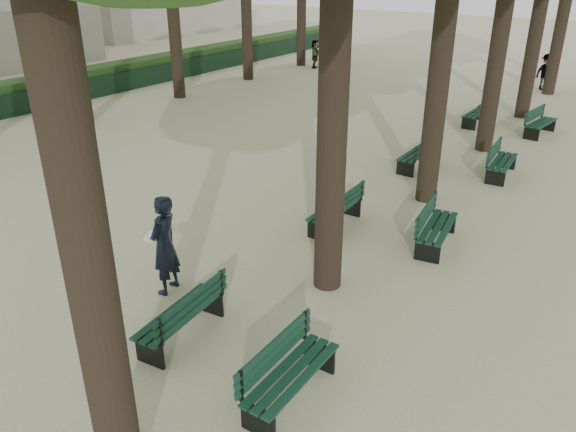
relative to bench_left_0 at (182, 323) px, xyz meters
The scene contains 15 objects.
ground 0.52m from the bench_left_0, 144.80° to the right, with size 120.00×120.00×0.00m, color beige.
bench_left_0 is the anchor object (origin of this frame).
bench_left_1 5.02m from the bench_left_0, 90.00° to the left, with size 0.61×1.81×0.92m.
bench_left_2 9.85m from the bench_left_0, 90.00° to the left, with size 0.60×1.81×0.92m.
bench_left_3 15.59m from the bench_left_0, 90.00° to the left, with size 0.63×1.82×0.92m.
bench_right_0 2.28m from the bench_left_0, ahead, with size 0.59×1.81×0.92m.
bench_right_1 5.87m from the bench_left_0, 67.29° to the left, with size 0.81×1.86×0.92m.
bench_right_2 10.77m from the bench_left_0, 77.85° to the left, with size 0.69×1.83×0.92m.
bench_right_3 15.66m from the bench_left_0, 81.67° to the left, with size 0.81×1.86×0.92m.
man_with_map 1.66m from the bench_left_0, 143.55° to the left, with size 0.70×0.82×1.90m.
pedestrian_e 25.10m from the bench_left_0, 116.60° to the left, with size 1.42×0.31×1.53m, color #262628.
pedestrian_b 23.55m from the bench_left_0, 88.18° to the left, with size 1.07×0.33×1.66m, color #262628.
pedestrian_d 29.24m from the bench_left_0, 92.32° to the left, with size 0.93×0.38×1.91m, color #262628.
fence 18.75m from the bench_left_0, 145.05° to the left, with size 0.08×42.00×0.90m, color black.
hedge 19.33m from the bench_left_0, 146.23° to the left, with size 1.20×42.00×1.20m, color #1C3C14.
Camera 1 is at (6.02, -5.02, 5.65)m, focal length 35.00 mm.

